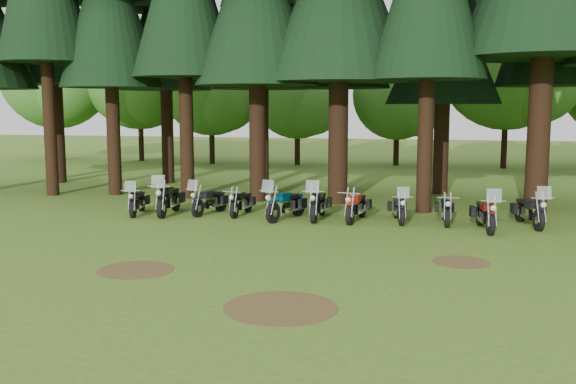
{
  "coord_description": "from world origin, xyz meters",
  "views": [
    {
      "loc": [
        3.8,
        -15.53,
        3.84
      ],
      "look_at": [
        -0.93,
        5.0,
        1.0
      ],
      "focal_mm": 40.0,
      "sensor_mm": 36.0,
      "label": 1
    }
  ],
  "objects_px": {
    "motorcycle_8": "(446,210)",
    "motorcycle_6": "(356,207)",
    "motorcycle_4": "(286,205)",
    "motorcycle_1": "(169,200)",
    "motorcycle_10": "(529,212)",
    "motorcycle_7": "(399,209)",
    "motorcycle_2": "(209,202)",
    "motorcycle_3": "(241,204)",
    "motorcycle_5": "(318,205)",
    "motorcycle_0": "(137,202)",
    "motorcycle_9": "(485,215)"
  },
  "relations": [
    {
      "from": "motorcycle_8",
      "to": "motorcycle_6",
      "type": "bearing_deg",
      "value": -179.01
    },
    {
      "from": "motorcycle_4",
      "to": "motorcycle_1",
      "type": "bearing_deg",
      "value": -162.2
    },
    {
      "from": "motorcycle_1",
      "to": "motorcycle_10",
      "type": "xyz_separation_m",
      "value": [
        12.17,
        0.44,
        -0.03
      ]
    },
    {
      "from": "motorcycle_1",
      "to": "motorcycle_7",
      "type": "height_order",
      "value": "motorcycle_1"
    },
    {
      "from": "motorcycle_2",
      "to": "motorcycle_4",
      "type": "relative_size",
      "value": 0.92
    },
    {
      "from": "motorcycle_3",
      "to": "motorcycle_8",
      "type": "relative_size",
      "value": 0.96
    },
    {
      "from": "motorcycle_4",
      "to": "motorcycle_8",
      "type": "height_order",
      "value": "motorcycle_4"
    },
    {
      "from": "motorcycle_6",
      "to": "motorcycle_5",
      "type": "bearing_deg",
      "value": -173.73
    },
    {
      "from": "motorcycle_5",
      "to": "motorcycle_4",
      "type": "bearing_deg",
      "value": -163.28
    },
    {
      "from": "motorcycle_0",
      "to": "motorcycle_10",
      "type": "height_order",
      "value": "motorcycle_10"
    },
    {
      "from": "motorcycle_3",
      "to": "motorcycle_5",
      "type": "relative_size",
      "value": 0.86
    },
    {
      "from": "motorcycle_5",
      "to": "motorcycle_8",
      "type": "xyz_separation_m",
      "value": [
        4.22,
        0.17,
        -0.06
      ]
    },
    {
      "from": "motorcycle_5",
      "to": "motorcycle_7",
      "type": "xyz_separation_m",
      "value": [
        2.71,
        0.09,
        -0.05
      ]
    },
    {
      "from": "motorcycle_6",
      "to": "motorcycle_9",
      "type": "xyz_separation_m",
      "value": [
        4.09,
        -0.76,
        0.01
      ]
    },
    {
      "from": "motorcycle_0",
      "to": "motorcycle_6",
      "type": "height_order",
      "value": "motorcycle_0"
    },
    {
      "from": "motorcycle_5",
      "to": "motorcycle_7",
      "type": "height_order",
      "value": "motorcycle_5"
    },
    {
      "from": "motorcycle_7",
      "to": "motorcycle_6",
      "type": "bearing_deg",
      "value": 174.85
    },
    {
      "from": "motorcycle_6",
      "to": "motorcycle_9",
      "type": "height_order",
      "value": "motorcycle_9"
    },
    {
      "from": "motorcycle_0",
      "to": "motorcycle_4",
      "type": "xyz_separation_m",
      "value": [
        5.38,
        0.17,
        0.05
      ]
    },
    {
      "from": "motorcycle_8",
      "to": "motorcycle_7",
      "type": "bearing_deg",
      "value": 179.92
    },
    {
      "from": "motorcycle_2",
      "to": "motorcycle_5",
      "type": "distance_m",
      "value": 3.97
    },
    {
      "from": "motorcycle_1",
      "to": "motorcycle_8",
      "type": "relative_size",
      "value": 1.18
    },
    {
      "from": "motorcycle_1",
      "to": "motorcycle_2",
      "type": "xyz_separation_m",
      "value": [
        1.39,
        0.38,
        -0.07
      ]
    },
    {
      "from": "motorcycle_5",
      "to": "motorcycle_8",
      "type": "distance_m",
      "value": 4.22
    },
    {
      "from": "motorcycle_0",
      "to": "motorcycle_9",
      "type": "distance_m",
      "value": 11.84
    },
    {
      "from": "motorcycle_0",
      "to": "motorcycle_7",
      "type": "xyz_separation_m",
      "value": [
        9.15,
        0.59,
        -0.01
      ]
    },
    {
      "from": "motorcycle_1",
      "to": "motorcycle_2",
      "type": "relative_size",
      "value": 1.16
    },
    {
      "from": "motorcycle_1",
      "to": "motorcycle_8",
      "type": "height_order",
      "value": "motorcycle_1"
    },
    {
      "from": "motorcycle_0",
      "to": "motorcycle_2",
      "type": "relative_size",
      "value": 0.99
    },
    {
      "from": "motorcycle_7",
      "to": "motorcycle_8",
      "type": "xyz_separation_m",
      "value": [
        1.51,
        0.07,
        -0.01
      ]
    },
    {
      "from": "motorcycle_1",
      "to": "motorcycle_4",
      "type": "height_order",
      "value": "motorcycle_1"
    },
    {
      "from": "motorcycle_4",
      "to": "motorcycle_8",
      "type": "xyz_separation_m",
      "value": [
        5.28,
        0.49,
        -0.06
      ]
    },
    {
      "from": "motorcycle_5",
      "to": "motorcycle_8",
      "type": "height_order",
      "value": "motorcycle_5"
    },
    {
      "from": "motorcycle_2",
      "to": "motorcycle_10",
      "type": "xyz_separation_m",
      "value": [
        10.79,
        0.07,
        0.03
      ]
    },
    {
      "from": "motorcycle_1",
      "to": "motorcycle_3",
      "type": "distance_m",
      "value": 2.6
    },
    {
      "from": "motorcycle_9",
      "to": "motorcycle_7",
      "type": "bearing_deg",
      "value": 154.16
    },
    {
      "from": "motorcycle_5",
      "to": "motorcycle_10",
      "type": "relative_size",
      "value": 1.02
    },
    {
      "from": "motorcycle_5",
      "to": "motorcycle_10",
      "type": "bearing_deg",
      "value": 1.41
    },
    {
      "from": "motorcycle_1",
      "to": "motorcycle_2",
      "type": "bearing_deg",
      "value": 8.88
    },
    {
      "from": "motorcycle_3",
      "to": "motorcycle_6",
      "type": "xyz_separation_m",
      "value": [
        4.1,
        -0.23,
        0.06
      ]
    },
    {
      "from": "motorcycle_9",
      "to": "motorcycle_8",
      "type": "bearing_deg",
      "value": 133.25
    },
    {
      "from": "motorcycle_3",
      "to": "motorcycle_10",
      "type": "relative_size",
      "value": 0.87
    },
    {
      "from": "motorcycle_9",
      "to": "motorcycle_10",
      "type": "xyz_separation_m",
      "value": [
        1.43,
        0.99,
        -0.0
      ]
    },
    {
      "from": "motorcycle_2",
      "to": "motorcycle_10",
      "type": "bearing_deg",
      "value": 14.4
    },
    {
      "from": "motorcycle_9",
      "to": "motorcycle_10",
      "type": "distance_m",
      "value": 1.74
    },
    {
      "from": "motorcycle_2",
      "to": "motorcycle_6",
      "type": "height_order",
      "value": "motorcycle_2"
    },
    {
      "from": "motorcycle_7",
      "to": "motorcycle_10",
      "type": "bearing_deg",
      "value": -8.67
    },
    {
      "from": "motorcycle_6",
      "to": "motorcycle_10",
      "type": "xyz_separation_m",
      "value": [
        5.52,
        0.23,
        0.01
      ]
    },
    {
      "from": "motorcycle_1",
      "to": "motorcycle_4",
      "type": "xyz_separation_m",
      "value": [
        4.29,
        -0.09,
        -0.02
      ]
    },
    {
      "from": "motorcycle_4",
      "to": "motorcycle_2",
      "type": "bearing_deg",
      "value": -170.11
    }
  ]
}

